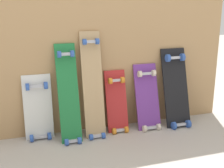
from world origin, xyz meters
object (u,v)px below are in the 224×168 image
object	(u,v)px
skateboard_green	(69,98)
skateboard_purple	(148,101)
skateboard_white	(38,111)
skateboard_black	(176,91)
skateboard_natural	(93,89)
skateboard_red	(117,105)

from	to	relation	value
skateboard_green	skateboard_purple	world-z (taller)	skateboard_green
skateboard_white	skateboard_black	world-z (taller)	skateboard_black
skateboard_purple	skateboard_green	bearing A→B (deg)	-178.13
skateboard_natural	skateboard_red	distance (m)	0.28
skateboard_green	skateboard_red	world-z (taller)	skateboard_green
skateboard_green	skateboard_red	size ratio (longest dim) A/B	1.43
skateboard_white	skateboard_natural	xyz separation A→B (m)	(0.46, -0.06, 0.17)
skateboard_white	skateboard_natural	distance (m)	0.49
skateboard_black	skateboard_purple	bearing A→B (deg)	176.55
skateboard_red	skateboard_black	bearing A→B (deg)	-3.59
skateboard_red	skateboard_black	xyz separation A→B (m)	(0.56, -0.04, 0.09)
skateboard_green	skateboard_red	xyz separation A→B (m)	(0.43, 0.04, -0.13)
skateboard_green	skateboard_natural	size ratio (longest dim) A/B	0.90
skateboard_natural	skateboard_purple	size ratio (longest dim) A/B	1.49
skateboard_natural	skateboard_black	xyz separation A→B (m)	(0.78, -0.02, -0.09)
skateboard_natural	skateboard_purple	world-z (taller)	skateboard_natural
skateboard_natural	skateboard_purple	xyz separation A→B (m)	(0.51, 0.00, -0.15)
skateboard_natural	skateboard_black	size ratio (longest dim) A/B	1.25
skateboard_red	skateboard_black	world-z (taller)	skateboard_black
skateboard_white	skateboard_natural	size ratio (longest dim) A/B	0.64
skateboard_red	skateboard_green	bearing A→B (deg)	-174.42
skateboard_red	skateboard_purple	bearing A→B (deg)	-3.73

